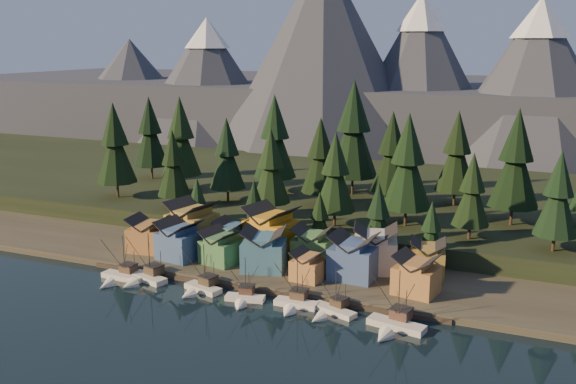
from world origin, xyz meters
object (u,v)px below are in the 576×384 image
at_px(boat_6, 394,319).
at_px(boat_4, 294,298).
at_px(house_front_0, 148,233).
at_px(house_front_1, 179,239).
at_px(boat_5, 330,306).
at_px(house_back_0, 192,222).
at_px(boat_0, 119,272).
at_px(boat_2, 200,282).
at_px(boat_1, 144,272).
at_px(house_back_1, 232,236).
at_px(boat_3, 244,293).

bearing_deg(boat_6, boat_4, -176.02).
bearing_deg(house_front_0, house_front_1, -17.76).
distance_m(boat_4, house_front_0, 46.25).
bearing_deg(boat_5, house_front_1, -178.07).
distance_m(house_front_0, house_back_0, 10.85).
bearing_deg(boat_0, boat_2, 7.01).
bearing_deg(boat_0, boat_1, 18.72).
bearing_deg(boat_5, house_front_0, -176.83).
bearing_deg(boat_5, boat_4, -162.72).
height_order(boat_0, boat_4, boat_0).
height_order(house_front_0, house_front_1, house_front_1).
height_order(boat_1, house_back_1, boat_1).
height_order(boat_5, house_back_1, house_back_1).
distance_m(boat_6, house_back_0, 61.85).
height_order(boat_0, house_back_1, boat_0).
relative_size(boat_5, boat_6, 0.84).
bearing_deg(boat_3, house_front_0, 143.33).
distance_m(boat_1, house_front_0, 17.31).
xyz_separation_m(boat_6, house_front_1, (-54.04, 15.22, 3.98)).
relative_size(boat_0, house_front_1, 1.13).
height_order(boat_2, house_back_0, house_back_0).
relative_size(boat_4, house_back_1, 1.32).
bearing_deg(house_back_1, boat_2, -80.42).
bearing_deg(house_front_1, boat_1, -85.00).
distance_m(house_front_1, house_back_1, 12.44).
bearing_deg(boat_5, boat_1, -161.16).
relative_size(house_front_0, house_front_1, 0.93).
bearing_deg(boat_6, house_front_0, 175.83).
height_order(boat_6, house_back_1, boat_6).
xyz_separation_m(boat_4, house_front_0, (-43.70, 14.68, 3.80)).
height_order(boat_4, house_back_0, house_back_0).
xyz_separation_m(boat_4, house_front_1, (-33.91, 12.80, 4.10)).
bearing_deg(boat_5, boat_2, -160.69).
bearing_deg(boat_4, house_back_0, 147.63).
xyz_separation_m(boat_0, boat_5, (47.77, 0.94, -0.19)).
distance_m(boat_2, boat_3, 10.69).
height_order(boat_3, house_front_1, house_front_1).
xyz_separation_m(boat_0, house_back_1, (15.80, 22.17, 3.82)).
xyz_separation_m(boat_2, boat_6, (41.09, -2.22, -0.01)).
bearing_deg(boat_3, boat_5, -8.14).
relative_size(boat_1, boat_3, 1.19).
relative_size(boat_3, house_back_1, 1.22).
distance_m(boat_3, boat_5, 17.80).
distance_m(boat_0, house_front_1, 15.99).
bearing_deg(boat_4, boat_6, -7.45).
xyz_separation_m(boat_0, boat_4, (40.32, 1.22, 0.15)).
xyz_separation_m(house_back_0, house_back_1, (11.75, -1.51, -1.57)).
relative_size(boat_6, house_front_1, 1.21).
distance_m(boat_0, boat_1, 5.57).
distance_m(boat_4, boat_5, 7.47).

